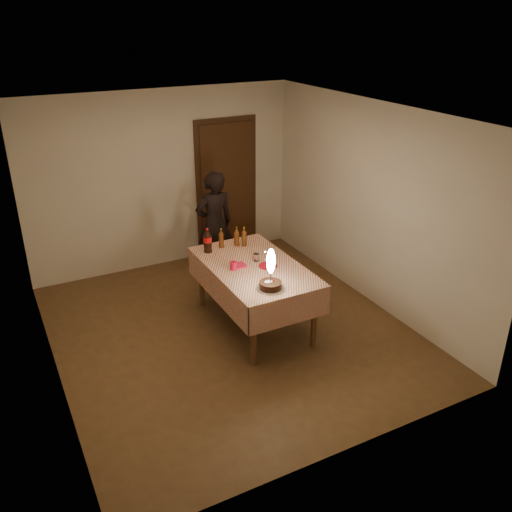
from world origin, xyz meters
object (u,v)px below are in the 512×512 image
amber_bottle_left (221,239)px  amber_bottle_mid (237,237)px  amber_bottle_right (244,237)px  birthday_cake (271,278)px  photographer (214,224)px  clear_cup (256,257)px  dining_table (254,273)px  red_cup (233,266)px  cola_bottle (208,241)px  red_plate (268,266)px

amber_bottle_left → amber_bottle_mid: (0.20, -0.04, 0.00)m
amber_bottle_right → amber_bottle_mid: size_ratio=1.00×
birthday_cake → photographer: bearing=83.0°
amber_bottle_mid → amber_bottle_right: bearing=-31.8°
clear_cup → amber_bottle_mid: bearing=91.0°
birthday_cake → amber_bottle_left: birthday_cake is taller
dining_table → amber_bottle_left: bearing=100.4°
clear_cup → amber_bottle_left: bearing=110.3°
birthday_cake → red_cup: size_ratio=4.74×
cola_bottle → photographer: 1.05m
cola_bottle → photographer: (0.49, 0.92, -0.18)m
red_plate → photographer: (0.02, 1.62, -0.03)m
dining_table → red_cup: size_ratio=17.20×
cola_bottle → amber_bottle_left: cola_bottle is taller
cola_bottle → amber_bottle_right: bearing=-3.5°
dining_table → amber_bottle_right: bearing=74.8°
red_cup → cola_bottle: cola_bottle is taller
amber_bottle_mid → clear_cup: bearing=-89.0°
birthday_cake → cola_bottle: birthday_cake is taller
amber_bottle_left → amber_bottle_mid: same height
birthday_cake → red_plate: bearing=64.3°
clear_cup → amber_bottle_left: 0.61m
red_plate → amber_bottle_mid: bearing=94.7°
red_cup → photographer: photographer is taller
birthday_cake → red_plate: size_ratio=2.16×
red_plate → red_cup: red_cup is taller
red_plate → amber_bottle_right: bearing=88.2°
amber_bottle_left → photographer: photographer is taller
red_cup → amber_bottle_mid: bearing=61.3°
amber_bottle_left → amber_bottle_right: bearing=-16.9°
dining_table → birthday_cake: birthday_cake is taller
red_plate → cola_bottle: 0.86m
photographer → birthday_cake: bearing=-97.0°
red_plate → photographer: photographer is taller
birthday_cake → red_cup: bearing=104.5°
red_plate → clear_cup: 0.21m
red_cup → amber_bottle_right: amber_bottle_right is taller
dining_table → photographer: 1.54m
clear_cup → cola_bottle: size_ratio=0.28×
amber_bottle_right → red_plate: bearing=-91.8°
red_cup → amber_bottle_left: size_ratio=0.39×
amber_bottle_left → photographer: 0.92m
birthday_cake → amber_bottle_mid: 1.25m
clear_cup → photographer: bearing=87.3°
cola_bottle → amber_bottle_mid: cola_bottle is taller
clear_cup → amber_bottle_mid: amber_bottle_mid is taller
amber_bottle_left → photographer: size_ratio=0.16×
cola_bottle → red_cup: bearing=-83.7°
cola_bottle → amber_bottle_mid: 0.41m
amber_bottle_mid → amber_bottle_left: bearing=170.0°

